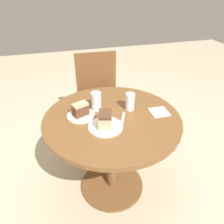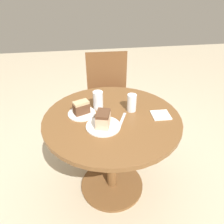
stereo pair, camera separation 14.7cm
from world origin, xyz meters
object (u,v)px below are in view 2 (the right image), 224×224
plate_far (82,114)px  glass_water (132,103)px  plate_near (103,126)px  cake_slice_near (103,119)px  chair (108,93)px  glass_lemonade (98,101)px  cake_slice_far (81,107)px

plate_far → glass_water: size_ratio=1.54×
plate_near → cake_slice_near: cake_slice_near is taller
cake_slice_near → chair: bearing=80.5°
glass_lemonade → plate_far: bearing=-152.9°
plate_near → plate_far: same height
glass_water → plate_near: bearing=-143.0°
cake_slice_far → glass_water: glass_water is taller
plate_near → glass_water: (0.22, 0.17, 0.05)m
chair → cake_slice_near: (-0.16, -0.95, 0.31)m
glass_lemonade → chair: bearing=76.8°
chair → glass_water: bearing=-83.2°
cake_slice_near → glass_water: glass_water is taller
chair → glass_lemonade: size_ratio=6.45×
chair → glass_water: size_ratio=6.83×
plate_near → glass_lemonade: size_ratio=1.68×
chair → cake_slice_far: (-0.29, -0.77, 0.30)m
cake_slice_near → glass_water: size_ratio=1.03×
plate_near → cake_slice_far: size_ratio=1.86×
chair → cake_slice_near: 1.01m
cake_slice_far → glass_lemonade: size_ratio=0.91×
glass_lemonade → glass_water: size_ratio=1.06×
chair → cake_slice_far: 0.88m
glass_lemonade → plate_near: bearing=-87.8°
glass_water → cake_slice_near: bearing=-143.0°
glass_water → cake_slice_far: bearing=179.5°
plate_far → glass_water: (0.35, -0.00, 0.05)m
plate_far → cake_slice_far: cake_slice_far is taller
plate_near → cake_slice_near: bearing=135.0°
chair → cake_slice_near: bearing=-97.5°
plate_far → glass_water: glass_water is taller
chair → glass_lemonade: 0.79m
chair → plate_near: size_ratio=3.84×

